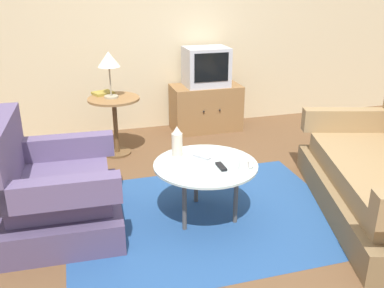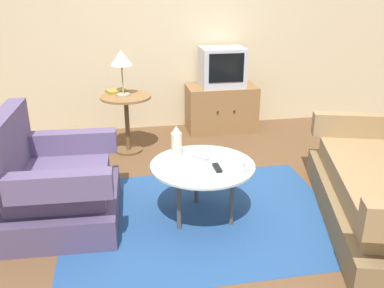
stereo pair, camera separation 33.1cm
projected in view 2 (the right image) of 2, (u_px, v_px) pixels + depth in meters
ground_plane at (217, 214)px, 3.51m from camera, size 16.00×16.00×0.00m
back_wall at (174, 20)px, 5.19m from camera, size 9.00×0.12×2.70m
area_rug at (202, 216)px, 3.47m from camera, size 2.23×1.70×0.00m
armchair at (54, 187)px, 3.31m from camera, size 0.91×1.01×0.91m
coffee_table at (203, 169)px, 3.31m from camera, size 0.83×0.83×0.47m
side_table at (127, 111)px, 4.62m from camera, size 0.55×0.55×0.65m
tv_stand at (221, 108)px, 5.37m from camera, size 0.87×0.49×0.58m
television at (222, 67)px, 5.18m from camera, size 0.53×0.42×0.48m
table_lamp at (121, 60)px, 4.42m from camera, size 0.23×0.23×0.49m
vase at (176, 141)px, 3.43m from camera, size 0.09×0.09×0.25m
mug at (240, 167)px, 3.14m from camera, size 0.12×0.08×0.09m
tv_remote_dark at (217, 168)px, 3.21m from camera, size 0.05×0.15×0.02m
tv_remote_silver at (201, 157)px, 3.41m from camera, size 0.13×0.15×0.02m
book at (116, 91)px, 4.70m from camera, size 0.26×0.23×0.03m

